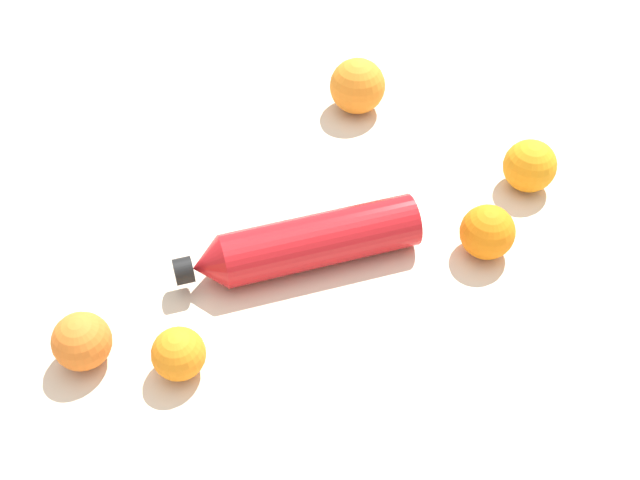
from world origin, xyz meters
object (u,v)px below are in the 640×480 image
orange_2 (357,86)px  orange_3 (487,232)px  orange_0 (530,166)px  orange_4 (179,354)px  orange_1 (82,341)px  water_bottle (304,244)px

orange_2 → orange_3: bearing=144.9°
orange_0 → orange_4: bearing=62.4°
orange_1 → orange_4: bearing=-160.1°
water_bottle → orange_4: size_ratio=4.15×
orange_1 → orange_4: size_ratio=1.10×
orange_0 → orange_2: size_ratio=0.87×
orange_0 → orange_4: 0.53m
water_bottle → orange_3: 0.23m
orange_0 → orange_2: orange_2 is taller
orange_2 → orange_1: bearing=83.1°
water_bottle → orange_4: bearing=33.1°
orange_0 → orange_4: (0.25, 0.47, -0.01)m
orange_2 → orange_3: 0.33m
orange_1 → orange_2: size_ratio=0.80×
orange_2 → orange_3: size_ratio=1.20×
orange_1 → orange_3: (-0.34, -0.37, 0.00)m
orange_1 → orange_4: 0.11m
water_bottle → orange_1: bearing=14.1°
orange_2 → water_bottle: bearing=104.1°
orange_0 → orange_4: size_ratio=1.19×
orange_3 → orange_4: orange_3 is taller
orange_3 → orange_4: bearing=54.1°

